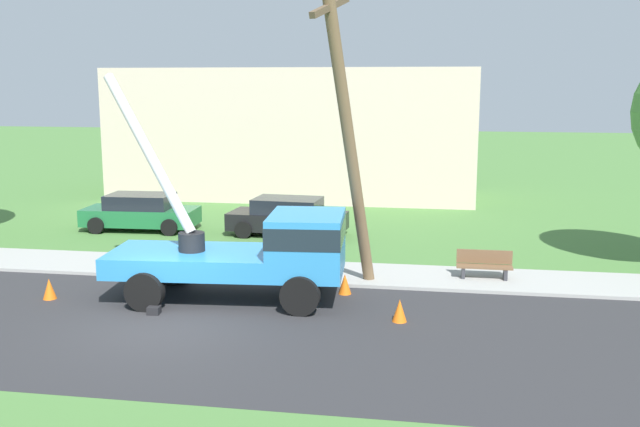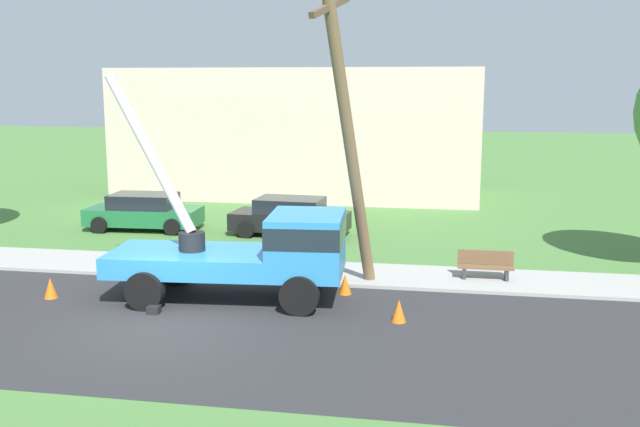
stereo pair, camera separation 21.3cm
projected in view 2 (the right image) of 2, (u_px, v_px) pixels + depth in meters
ground_plane at (279, 228)px, 28.92m from camera, size 120.00×120.00×0.00m
road_asphalt at (162, 325)px, 17.30m from camera, size 80.00×8.00×0.01m
sidewalk_strip at (228, 268)px, 22.40m from camera, size 80.00×2.55×0.10m
utility_truck at (258, 248)px, 19.15m from camera, size 6.93×3.23×5.98m
leaning_utility_pole at (348, 132)px, 19.10m from camera, size 1.43×3.30×8.67m
traffic_cone_ahead at (399, 311)px, 17.52m from camera, size 0.36×0.36×0.56m
traffic_cone_behind at (50, 288)px, 19.46m from camera, size 0.36×0.36×0.56m
traffic_cone_curbside at (345, 284)px, 19.83m from camera, size 0.36×0.36×0.56m
parked_sedan_green at (144, 212)px, 28.45m from camera, size 4.47×2.14×1.42m
parked_sedan_black at (290, 217)px, 27.42m from camera, size 4.51×2.21×1.42m
park_bench at (485, 266)px, 21.04m from camera, size 1.60×0.45×0.90m
lowrise_building_backdrop at (298, 133)px, 36.71m from camera, size 18.00×6.00×6.40m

